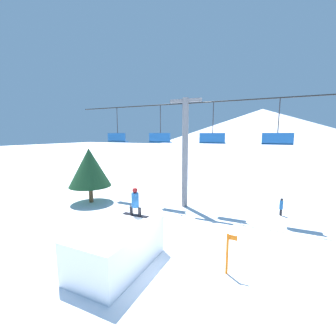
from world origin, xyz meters
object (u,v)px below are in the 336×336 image
snow_ramp (118,247)px  pine_tree_near (90,167)px  trail_marker (228,253)px  distant_skier (281,206)px  snowboarder (135,202)px

snow_ramp → pine_tree_near: size_ratio=0.90×
trail_marker → snow_ramp: bearing=-161.7°
snow_ramp → distant_skier: size_ratio=3.24×
trail_marker → distant_skier: size_ratio=1.37×
snow_ramp → distant_skier: snow_ramp is taller
pine_tree_near → distant_skier: 14.56m
trail_marker → distant_skier: bearing=75.4°
snowboarder → trail_marker: (4.35, -0.08, -1.50)m
pine_tree_near → trail_marker: (11.91, -4.99, -1.98)m
snow_ramp → snowboarder: bearing=92.7°
snow_ramp → distant_skier: (6.41, 9.59, -0.20)m
snowboarder → pine_tree_near: bearing=147.0°
snow_ramp → trail_marker: bearing=18.3°
snow_ramp → pine_tree_near: pine_tree_near is taller
trail_marker → distant_skier: 8.45m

